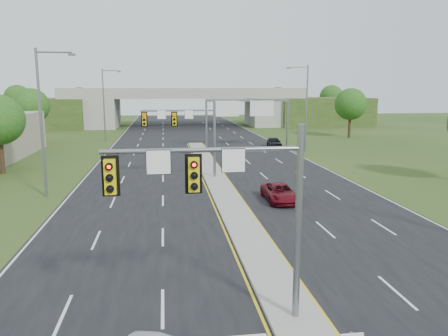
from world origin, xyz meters
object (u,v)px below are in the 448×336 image
car_far_a (280,193)px  car_far_c (274,142)px  sign_gantry (246,110)px  overpass (185,110)px  signal_mast_near (234,194)px  signal_mast_far (189,127)px

car_far_a → car_far_c: (6.86, 28.60, 0.07)m
sign_gantry → car_far_a: (-2.93, -28.76, -4.59)m
overpass → car_far_a: size_ratio=17.66×
signal_mast_near → car_far_a: signal_mast_near is taller
car_far_a → sign_gantry: bearing=84.5°
signal_mast_near → signal_mast_far: bearing=90.0°
signal_mast_near → sign_gantry: size_ratio=0.60×
signal_mast_near → overpass: 80.11m
sign_gantry → car_far_a: 29.27m
sign_gantry → overpass: size_ratio=0.14×
sign_gantry → signal_mast_far: bearing=-114.1°
signal_mast_far → overpass: bearing=87.6°
sign_gantry → car_far_c: (3.93, -0.15, -4.52)m
sign_gantry → car_far_a: size_ratio=2.56×
signal_mast_near → overpass: size_ratio=0.09×
signal_mast_near → car_far_a: size_ratio=1.54×
car_far_a → signal_mast_far: bearing=124.8°
car_far_c → sign_gantry: bearing=-178.6°
signal_mast_near → signal_mast_far: (0.00, 25.00, 0.00)m
signal_mast_far → car_far_c: 23.99m
signal_mast_near → car_far_a: (6.02, 16.24, -4.08)m
sign_gantry → car_far_c: 6.00m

